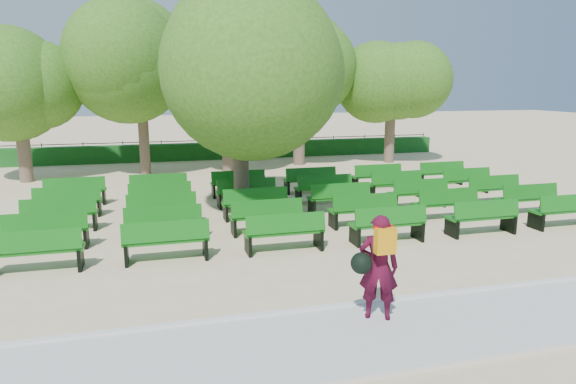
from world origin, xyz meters
name	(u,v)px	position (x,y,z in m)	size (l,w,h in m)	color
ground	(280,221)	(0.00, 0.00, 0.00)	(120.00, 120.00, 0.00)	beige
paving	(393,333)	(0.00, -7.40, 0.03)	(30.00, 2.20, 0.06)	beige
curb	(364,303)	(0.00, -6.25, 0.05)	(30.00, 0.12, 0.10)	silver
hedge	(217,151)	(0.00, 14.00, 0.45)	(26.00, 0.70, 0.90)	#15531A
fence	(217,158)	(0.00, 14.40, 0.00)	(26.00, 0.10, 1.02)	black
tree_line	(229,170)	(0.00, 10.00, 0.00)	(21.80, 6.80, 7.04)	#3D711E
bench_array	(298,212)	(0.75, 0.59, 0.10)	(2.00, 0.77, 1.23)	#116613
tree_among	(239,63)	(-0.89, 1.47, 4.66)	(5.23, 5.23, 7.03)	brown
person	(377,266)	(-0.06, -6.87, 1.00)	(0.92, 0.67, 1.83)	#41091E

